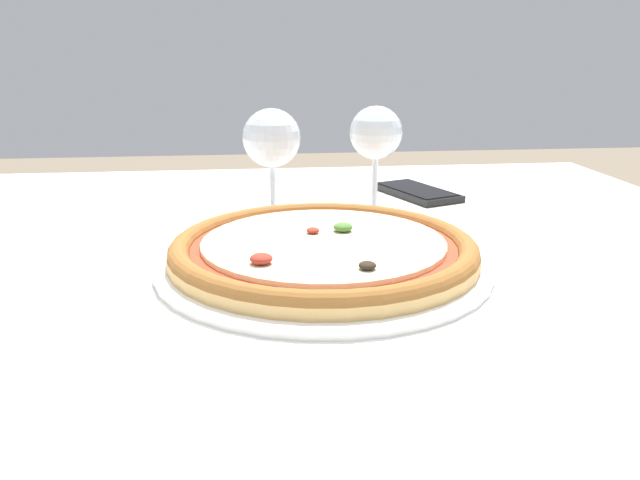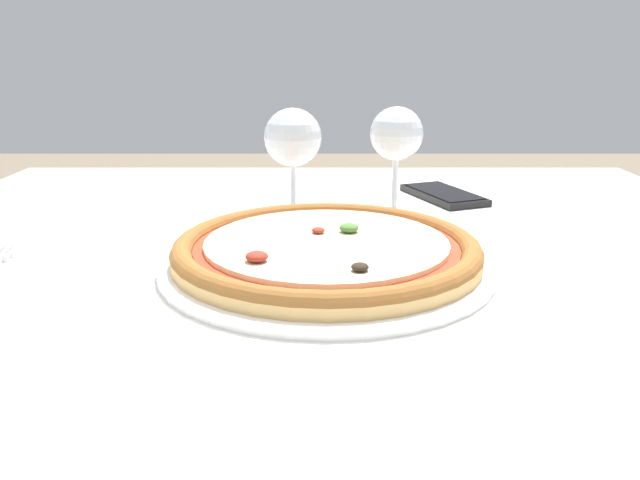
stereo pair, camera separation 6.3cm
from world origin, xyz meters
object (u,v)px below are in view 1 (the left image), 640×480
Objects in this scene: dining_table at (315,316)px; cell_phone at (417,192)px; pizza_plate at (320,252)px; wine_glass_far_left at (376,138)px; wine_glass_far_right at (272,142)px.

dining_table is 6.96× the size of cell_phone.
pizza_plate is 0.36m from cell_phone.
pizza_plate is 2.14× the size of cell_phone.
dining_table is 0.15m from pizza_plate.
wine_glass_far_left is at bearing 64.79° from pizza_plate.
wine_glass_far_right is at bearing 99.74° from pizza_plate.
dining_table is 0.30m from cell_phone.
wine_glass_far_left reaches higher than wine_glass_far_right.
cell_phone is at bearing 50.57° from wine_glass_far_left.
cell_phone is (0.18, 0.22, 0.10)m from dining_table.
wine_glass_far_left is at bearing -10.75° from wine_glass_far_right.
pizza_plate reaches higher than cell_phone.
pizza_plate is at bearing -120.58° from cell_phone.
pizza_plate is (-0.00, -0.09, 0.11)m from dining_table.
pizza_plate is at bearing -92.28° from dining_table.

